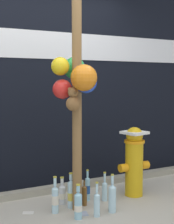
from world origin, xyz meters
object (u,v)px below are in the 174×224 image
object	(u,v)px
bottle_0	(88,188)
bottle_8	(84,195)
bottle_3	(55,199)
fire_hydrant	(134,160)
bottle_4	(71,193)
bottle_7	(112,197)
bottle_6	(97,203)
bottle_1	(78,205)
bottle_2	(105,190)
bottle_5	(62,194)
memorial_post	(76,57)

from	to	relation	value
bottle_0	bottle_8	distance (m)	0.16
bottle_3	fire_hydrant	bearing A→B (deg)	3.87
bottle_4	bottle_7	world-z (taller)	bottle_7
fire_hydrant	bottle_6	xyz separation A→B (m)	(-0.70, -0.35, -0.29)
bottle_1	bottle_4	distance (m)	0.30
bottle_7	bottle_8	distance (m)	0.35
bottle_2	bottle_5	size ratio (longest dim) A/B	1.09
bottle_7	bottle_5	bearing A→B (deg)	129.13
bottle_0	bottle_8	xyz separation A→B (m)	(-0.10, -0.12, -0.02)
bottle_3	bottle_6	size ratio (longest dim) A/B	1.08
bottle_3	bottle_5	distance (m)	0.26
bottle_4	bottle_6	bearing A→B (deg)	-68.59
bottle_1	bottle_2	xyz separation A→B (m)	(0.49, 0.32, -0.01)
bottle_0	bottle_6	distance (m)	0.47
fire_hydrant	bottle_7	xyz separation A→B (m)	(-0.50, -0.32, -0.27)
fire_hydrant	bottle_2	size ratio (longest dim) A/B	2.47
bottle_4	memorial_post	bearing A→B (deg)	-74.63
bottle_3	bottle_5	world-z (taller)	bottle_3
bottle_6	memorial_post	bearing A→B (deg)	113.58
bottle_0	bottle_6	size ratio (longest dim) A/B	1.00
bottle_7	fire_hydrant	bearing A→B (deg)	32.95
bottle_4	bottle_2	bearing A→B (deg)	2.35
bottle_3	bottle_8	distance (m)	0.37
bottle_8	bottle_6	bearing A→B (deg)	-94.62
bottle_1	bottle_4	bearing A→B (deg)	78.73
bottle_5	bottle_6	size ratio (longest dim) A/B	0.86
fire_hydrant	bottle_6	size ratio (longest dim) A/B	2.31
bottle_1	bottle_3	bearing A→B (deg)	120.36
fire_hydrant	bottle_8	distance (m)	0.74
bottle_0	bottle_2	distance (m)	0.19
bottle_3	bottle_6	xyz separation A→B (m)	(0.33, -0.28, -0.02)
bottle_1	bottle_2	bearing A→B (deg)	33.01
bottle_2	bottle_1	bearing A→B (deg)	-146.99
bottle_1	bottle_7	xyz separation A→B (m)	(0.39, -0.01, 0.02)
bottle_2	bottle_4	size ratio (longest dim) A/B	0.86
fire_hydrant	bottle_1	size ratio (longest dim) A/B	2.34
bottle_2	bottle_4	xyz separation A→B (m)	(-0.43, -0.02, 0.03)
bottle_6	bottle_7	xyz separation A→B (m)	(0.20, 0.03, 0.02)
fire_hydrant	bottle_7	size ratio (longest dim) A/B	2.04
fire_hydrant	bottle_4	bearing A→B (deg)	-178.85
bottle_7	bottle_6	bearing A→B (deg)	-172.65
bottle_2	bottle_8	world-z (taller)	bottle_2
memorial_post	bottle_4	distance (m)	1.44
fire_hydrant	bottle_5	world-z (taller)	fire_hydrant
bottle_2	bottle_3	distance (m)	0.63
memorial_post	bottle_7	world-z (taller)	memorial_post
bottle_6	bottle_8	bearing A→B (deg)	85.38
bottle_3	bottle_8	bearing A→B (deg)	7.66
memorial_post	bottle_4	bearing A→B (deg)	105.37
bottle_6	bottle_7	distance (m)	0.20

